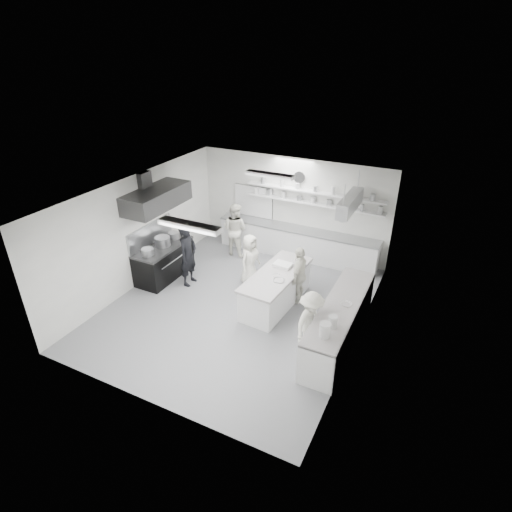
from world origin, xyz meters
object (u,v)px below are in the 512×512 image
at_px(prep_island, 276,290).
at_px(cook_stove, 188,255).
at_px(right_counter, 339,323).
at_px(cook_back, 235,229).
at_px(stove, 164,262).
at_px(back_counter, 296,243).

height_order(prep_island, cook_stove, cook_stove).
bearing_deg(prep_island, right_counter, -17.21).
relative_size(right_counter, cook_back, 1.96).
bearing_deg(stove, back_counter, 43.99).
relative_size(back_counter, cook_stove, 2.86).
xyz_separation_m(back_counter, prep_island, (0.50, -2.69, -0.04)).
bearing_deg(cook_stove, prep_island, -89.71).
height_order(right_counter, cook_stove, cook_stove).
bearing_deg(stove, cook_back, 61.51).
distance_m(stove, back_counter, 4.03).
distance_m(back_counter, cook_stove, 3.50).
bearing_deg(right_counter, stove, 173.48).
distance_m(back_counter, right_counter, 4.13).
distance_m(back_counter, prep_island, 2.73).
bearing_deg(cook_back, prep_island, 142.65).
xyz_separation_m(prep_island, cook_stove, (-2.55, -0.13, 0.45)).
bearing_deg(cook_back, stove, 65.38).
height_order(stove, prep_island, stove).
xyz_separation_m(right_counter, prep_island, (-1.85, 0.71, -0.05)).
height_order(cook_stove, cook_back, cook_stove).
xyz_separation_m(right_counter, cook_stove, (-4.39, 0.59, 0.40)).
bearing_deg(back_counter, right_counter, -55.35).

